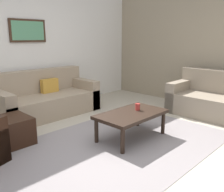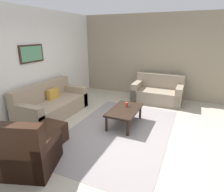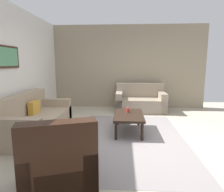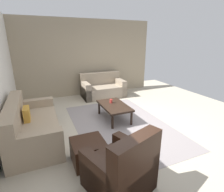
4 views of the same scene
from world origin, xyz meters
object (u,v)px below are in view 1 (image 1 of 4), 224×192
couch_main (44,100)px  couch_loveseat (213,100)px  cup (138,107)px  ottoman (10,131)px  framed_artwork (28,31)px  coffee_table (131,116)px

couch_main → couch_loveseat: 3.40m
cup → ottoman: bearing=145.3°
cup → framed_artwork: (-0.47, 2.48, 1.19)m
couch_loveseat → framed_artwork: 3.98m
couch_main → coffee_table: 2.08m
couch_main → cup: couch_main is taller
cup → couch_main: bearing=102.3°
couch_loveseat → ottoman: couch_loveseat is taller
couch_main → framed_artwork: (-0.02, 0.43, 1.36)m
couch_main → framed_artwork: 1.43m
couch_loveseat → cup: couch_loveseat is taller
couch_main → ottoman: 1.49m
coffee_table → ottoman: bearing=141.7°
couch_main → ottoman: bearing=-140.2°
couch_main → cup: size_ratio=19.08×
coffee_table → couch_loveseat: bearing=-11.3°
ottoman → couch_loveseat: bearing=-23.8°
ottoman → cup: size_ratio=5.29×
couch_main → framed_artwork: size_ratio=2.64×
coffee_table → framed_artwork: framed_artwork is taller
coffee_table → cup: bearing=6.3°
couch_loveseat → ottoman: 3.80m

